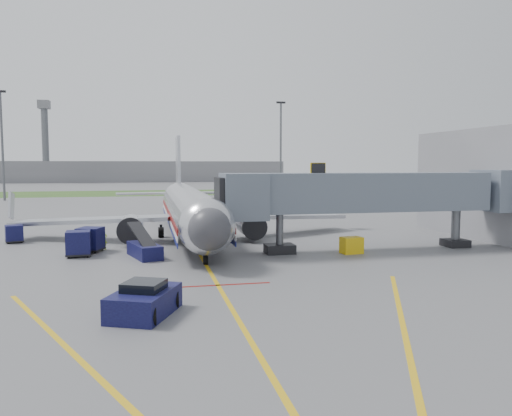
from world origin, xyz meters
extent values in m
plane|color=#565659|center=(0.00, 0.00, 0.00)|extent=(400.00, 400.00, 0.00)
cube|color=#2D4C1E|center=(0.00, 90.00, 0.01)|extent=(300.00, 25.00, 0.01)
cube|color=gold|center=(0.00, -2.00, 0.00)|extent=(0.25, 50.00, 0.01)
cube|color=maroon|center=(0.00, -4.00, 0.00)|extent=(6.00, 0.25, 0.01)
cube|color=gold|center=(-6.00, -14.00, 0.00)|extent=(9.52, 20.04, 0.01)
cube|color=gold|center=(6.00, -14.00, 0.00)|extent=(9.52, 20.04, 0.01)
cylinder|color=silver|center=(0.00, 15.00, 2.70)|extent=(3.80, 28.00, 3.80)
sphere|color=silver|center=(0.00, 1.00, 2.70)|extent=(3.80, 3.80, 3.80)
sphere|color=#38383D|center=(0.00, -0.30, 2.70)|extent=(2.74, 2.74, 2.74)
cube|color=black|center=(0.00, 0.60, 3.25)|extent=(2.20, 1.20, 0.55)
cone|color=silver|center=(0.00, 31.50, 2.70)|extent=(3.80, 5.00, 3.80)
cube|color=#B7BAC1|center=(0.00, 31.00, 6.70)|extent=(0.35, 4.20, 7.00)
cube|color=#B7BAC1|center=(-8.50, 15.00, 1.80)|extent=(15.10, 8.59, 1.13)
cube|color=#B7BAC1|center=(8.50, 15.00, 1.80)|extent=(15.10, 8.59, 1.13)
cylinder|color=silver|center=(-5.20, 12.00, 1.35)|extent=(2.10, 3.60, 2.10)
cylinder|color=silver|center=(5.20, 12.00, 1.35)|extent=(2.10, 3.60, 2.10)
cube|color=maroon|center=(1.92, 15.00, 2.35)|extent=(0.05, 28.00, 0.45)
cube|color=navy|center=(1.92, 15.00, 1.45)|extent=(0.05, 28.00, 0.35)
cylinder|color=black|center=(0.00, 2.00, 0.30)|extent=(0.28, 0.70, 0.70)
cylinder|color=black|center=(-2.60, 15.50, 0.45)|extent=(0.50, 1.00, 1.00)
cylinder|color=black|center=(2.60, 15.50, 0.45)|extent=(0.50, 1.00, 1.00)
cube|color=slate|center=(13.00, 5.00, 4.60)|extent=(20.00, 3.00, 3.00)
cube|color=slate|center=(3.20, 5.00, 4.40)|extent=(3.20, 3.60, 3.40)
cube|color=black|center=(2.00, 5.00, 4.40)|extent=(1.60, 3.00, 2.80)
cube|color=gold|center=(9.00, 5.00, 6.40)|extent=(1.20, 0.15, 1.00)
cylinder|color=#595B60|center=(6.00, 5.00, 1.55)|extent=(0.56, 0.56, 3.10)
cube|color=black|center=(6.00, 5.00, 0.35)|extent=(2.20, 1.60, 0.70)
cylinder|color=#595B60|center=(21.00, 5.00, 1.55)|extent=(0.70, 0.70, 3.10)
cube|color=black|center=(21.00, 5.00, 0.30)|extent=(1.80, 1.80, 0.60)
cube|color=slate|center=(25.00, 5.00, 4.60)|extent=(3.00, 4.00, 3.40)
cube|color=slate|center=(30.00, 10.00, 5.00)|extent=(10.00, 16.00, 10.00)
cylinder|color=#595B60|center=(-30.00, 70.00, 10.00)|extent=(0.44, 0.44, 20.00)
cube|color=black|center=(-30.00, 70.00, 20.20)|extent=(2.00, 0.40, 0.40)
cylinder|color=#595B60|center=(25.00, 75.00, 10.00)|extent=(0.44, 0.44, 20.00)
cube|color=black|center=(25.00, 75.00, 20.20)|extent=(2.00, 0.40, 0.40)
cube|color=slate|center=(-10.00, 170.00, 4.00)|extent=(120.00, 14.00, 8.00)
cylinder|color=#595B60|center=(-40.00, 165.00, 14.00)|extent=(2.40, 2.40, 28.00)
cube|color=slate|center=(-40.00, 165.00, 28.50)|extent=(4.00, 4.00, 3.00)
cube|color=black|center=(-4.00, -8.79, 0.57)|extent=(3.56, 4.31, 1.13)
cube|color=black|center=(-4.00, -8.79, 1.29)|extent=(2.17, 2.17, 0.52)
cylinder|color=black|center=(-5.39, -9.65, 0.41)|extent=(0.54, 0.85, 0.82)
cylinder|color=black|center=(-3.68, -10.39, 0.41)|extent=(0.54, 0.85, 0.82)
cylinder|color=black|center=(-4.32, -7.19, 0.41)|extent=(0.54, 0.85, 0.82)
cylinder|color=black|center=(-2.61, -7.93, 0.41)|extent=(0.54, 0.85, 0.82)
cube|color=black|center=(-8.81, 6.94, 1.04)|extent=(1.80, 1.80, 1.69)
cube|color=black|center=(-8.81, 6.94, 0.20)|extent=(1.86, 1.86, 0.13)
cylinder|color=black|center=(-9.42, 6.24, 0.15)|extent=(0.26, 0.32, 0.31)
cylinder|color=black|center=(-8.11, 6.33, 0.15)|extent=(0.26, 0.32, 0.31)
cylinder|color=black|center=(-9.51, 7.55, 0.15)|extent=(0.26, 0.32, 0.31)
cylinder|color=black|center=(-8.20, 7.64, 0.15)|extent=(0.26, 0.32, 0.31)
cube|color=black|center=(-15.12, 14.98, 0.84)|extent=(1.72, 1.72, 1.37)
cube|color=black|center=(-15.12, 14.98, 0.16)|extent=(1.78, 1.78, 0.11)
cylinder|color=black|center=(-15.46, 14.31, 0.12)|extent=(0.26, 0.29, 0.25)
cylinder|color=black|center=(-14.45, 14.63, 0.12)|extent=(0.26, 0.29, 0.25)
cylinder|color=black|center=(-15.78, 15.32, 0.12)|extent=(0.26, 0.29, 0.25)
cylinder|color=black|center=(-14.78, 15.64, 0.12)|extent=(0.26, 0.29, 0.25)
cube|color=black|center=(-8.16, 8.82, 1.04)|extent=(2.16, 2.16, 1.70)
cube|color=black|center=(-8.16, 8.82, 0.20)|extent=(2.23, 2.23, 0.13)
cylinder|color=black|center=(-9.00, 8.42, 0.15)|extent=(0.33, 0.37, 0.31)
cylinder|color=black|center=(-7.76, 7.98, 0.15)|extent=(0.33, 0.37, 0.31)
cylinder|color=black|center=(-8.56, 9.66, 0.15)|extent=(0.33, 0.37, 0.31)
cylinder|color=black|center=(-7.32, 9.22, 0.15)|extent=(0.33, 0.37, 0.31)
cube|color=black|center=(-4.05, 5.57, 0.50)|extent=(2.67, 4.28, 1.00)
cube|color=black|center=(-4.21, 6.10, 1.56)|extent=(2.28, 4.57, 1.57)
cylinder|color=black|center=(-4.15, 4.02, 0.31)|extent=(0.42, 0.67, 0.62)
cylinder|color=black|center=(-3.09, 4.35, 0.31)|extent=(0.42, 0.67, 0.62)
cylinder|color=black|center=(-5.01, 6.78, 0.31)|extent=(0.42, 0.67, 0.62)
cylinder|color=black|center=(-3.95, 7.11, 0.31)|extent=(0.42, 0.67, 0.62)
cube|color=gold|center=(11.34, 3.81, 0.63)|extent=(1.68, 1.21, 1.26)
cylinder|color=black|center=(10.82, 3.75, 0.16)|extent=(0.24, 0.34, 0.31)
cylinder|color=black|center=(11.86, 3.87, 0.16)|extent=(0.24, 0.34, 0.31)
imported|color=#9DD218|center=(-7.26, 9.65, 0.80)|extent=(0.67, 0.53, 1.61)
camera|label=1|loc=(-3.77, -31.29, 6.76)|focal=35.00mm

